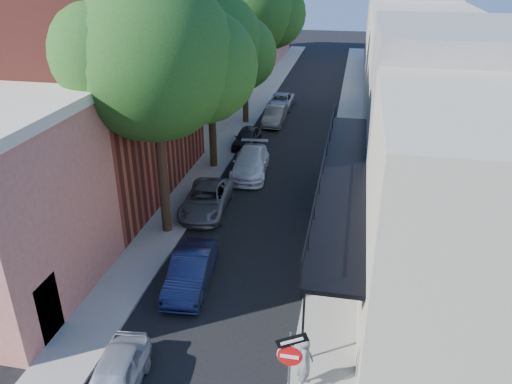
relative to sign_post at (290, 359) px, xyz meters
The scene contains 17 objects.
road_surface 29.27m from the sign_post, 96.21° to the left, with size 6.00×64.00×0.01m, color black.
sidewalk_left 29.96m from the sign_post, 103.85° to the left, with size 2.00×64.00×0.12m, color gray.
sidewalk_right 29.11m from the sign_post, 88.34° to the left, with size 2.00×64.00×0.12m, color gray.
buildings_left 30.59m from the sign_post, 114.15° to the left, with size 10.10×59.10×12.00m.
buildings_right 29.20m from the sign_post, 78.44° to the left, with size 9.80×55.00×10.00m.
sign_post is the anchor object (origin of this frame).
oak_near 12.77m from the sign_post, 125.09° to the left, with size 7.48×6.80×11.42m.
oak_mid 19.14m from the sign_post, 110.86° to the left, with size 6.60×6.00×10.20m.
oak_far 27.80m from the sign_post, 103.91° to the left, with size 7.70×7.00×11.90m.
parked_car_a 5.26m from the sign_post, behind, with size 1.45×3.61×1.23m, color #989DA9.
parked_car_b 7.10m from the sign_post, 130.83° to the left, with size 1.43×4.09×1.35m, color #131B3D.
parked_car_c 12.86m from the sign_post, 116.77° to the left, with size 2.12×4.59×1.28m, color slate.
parked_car_d 17.11m from the sign_post, 105.50° to the left, with size 1.97×4.85×1.41m, color white.
parked_car_e 21.80m from the sign_post, 105.35° to the left, with size 1.46×3.63×1.24m, color black.
parked_car_f 26.63m from the sign_post, 100.26° to the left, with size 1.39×3.98×1.31m, color slate.
parked_car_g 31.11m from the sign_post, 99.15° to the left, with size 1.90×4.13×1.15m, color #989FAC.
pedestrian 1.47m from the sign_post, 70.64° to the left, with size 0.65×0.43×1.80m, color slate.
Camera 1 is at (4.25, -9.03, 11.75)m, focal length 35.00 mm.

